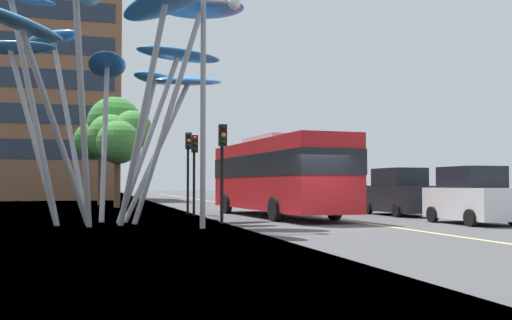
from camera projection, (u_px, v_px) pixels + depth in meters
The scene contains 13 objects.
ground at pixel (310, 229), 19.64m from camera, with size 120.00×240.00×0.10m.
red_bus at pixel (277, 173), 26.43m from camera, with size 3.35×11.68×3.59m.
leaf_sculpture at pixel (107, 51), 21.81m from camera, with size 10.42×11.19×8.24m.
traffic_light_kerb_near at pixel (222, 152), 21.72m from camera, with size 0.28×0.42×3.65m.
traffic_light_kerb_far at pixel (194, 157), 27.32m from camera, with size 0.28×0.42×3.72m.
traffic_light_island_mid at pixel (188, 155), 28.65m from camera, with size 0.28×0.42×3.96m.
car_parked_near at pixel (471, 197), 21.60m from camera, with size 1.95×3.81×2.10m.
car_parked_mid at pixel (399, 193), 27.57m from camera, with size 1.99×4.52×2.20m.
car_parked_far at pixel (334, 191), 33.85m from camera, with size 2.10×4.59×2.27m.
street_lamp at pixel (211, 80), 19.67m from camera, with size 1.37×0.44×7.80m.
tree_pavement_near at pixel (119, 137), 37.36m from camera, with size 4.10×4.00×6.24m.
tree_pavement_far at pixel (110, 131), 40.88m from camera, with size 4.61×3.77×7.54m.
backdrop_building at pixel (14, 86), 57.38m from camera, with size 19.83×12.74×21.93m.
Camera 1 is at (-7.65, -18.53, 1.45)m, focal length 41.44 mm.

